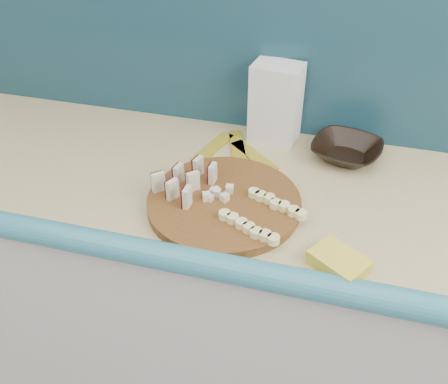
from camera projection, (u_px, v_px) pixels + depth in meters
name	position (u px, v px, depth m)	size (l,w,h in m)	color
kitchen_counter	(161.00, 286.00, 1.57)	(2.20, 0.63, 0.91)	silver
backsplash	(179.00, 35.00, 1.37)	(2.20, 0.02, 0.50)	teal
cutting_board	(224.00, 203.00, 1.16)	(0.36, 0.36, 0.02)	#4E2D10
apple_wedges	(185.00, 180.00, 1.17)	(0.14, 0.16, 0.05)	beige
apple_chunks	(216.00, 192.00, 1.16)	(0.05, 0.05, 0.02)	#F2E8C1
banana_slices	(263.00, 215.00, 1.10)	(0.19, 0.18, 0.02)	#F2EB94
brown_bowl	(346.00, 151.00, 1.32)	(0.18, 0.18, 0.04)	black
flour_bag	(276.00, 103.00, 1.35)	(0.13, 0.09, 0.22)	silver
sponge	(339.00, 262.00, 1.00)	(0.11, 0.08, 0.03)	yellow
banana_peel	(235.00, 150.00, 1.36)	(0.23, 0.19, 0.01)	gold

